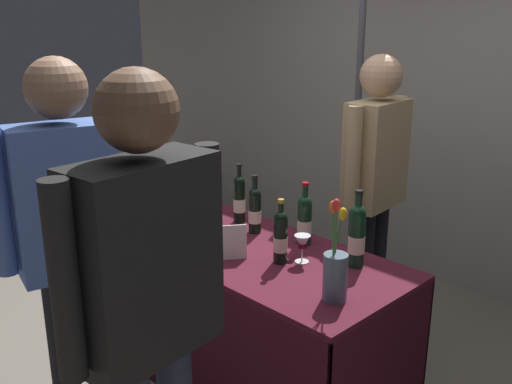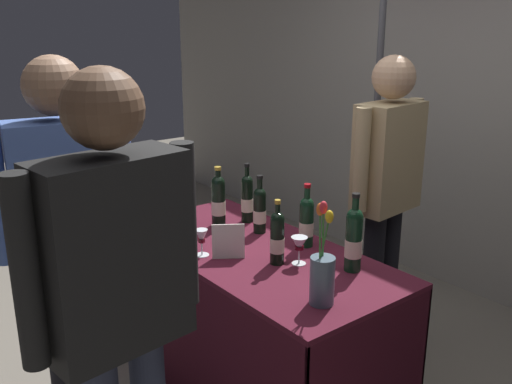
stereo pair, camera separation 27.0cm
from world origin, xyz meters
The scene contains 18 objects.
back_partition centered at (0.00, 1.96, 1.60)m, with size 7.62×0.12×3.19m, color #9E998E.
tasting_table centered at (0.00, 0.00, 0.54)m, with size 1.53×0.74×0.79m.
featured_wine_bottle centered at (-0.36, 0.22, 0.93)m, with size 0.07×0.07×0.34m.
display_bottle_0 centered at (-0.18, 0.17, 0.92)m, with size 0.07×0.07×0.32m.
display_bottle_1 centered at (0.18, -0.02, 0.92)m, with size 0.07×0.07×0.31m.
display_bottle_2 centered at (-0.40, 0.06, 0.94)m, with size 0.08×0.08×0.33m.
display_bottle_3 centered at (0.11, 0.23, 0.93)m, with size 0.07×0.07×0.32m.
display_bottle_4 centered at (-0.56, -0.22, 0.94)m, with size 0.08×0.08×0.34m.
display_bottle_5 centered at (0.45, 0.20, 0.95)m, with size 0.08×0.08×0.36m.
wine_glass_near_vendor centered at (-0.11, -0.24, 0.88)m, with size 0.07×0.07×0.13m.
wine_glass_mid centered at (0.25, 0.06, 0.89)m, with size 0.08×0.08×0.13m.
wine_glass_near_taster centered at (-0.52, -0.09, 0.89)m, with size 0.08×0.08×0.14m.
flower_vase centered at (0.59, -0.13, 0.92)m, with size 0.10×0.10×0.43m.
brochure_stand centered at (-0.01, -0.16, 0.88)m, with size 0.15×0.01×0.17m, color silver.
vendor_presenter centered at (0.09, 0.86, 1.03)m, with size 0.25×0.57×1.71m.
taster_foreground_right centered at (-0.24, -0.83, 1.06)m, with size 0.29×0.57×1.75m.
taster_foreground_left centered at (0.50, -0.95, 1.07)m, with size 0.26×0.62×1.76m.
booth_signpost centered at (-0.30, 1.21, 1.40)m, with size 0.50×0.04×2.37m.
Camera 1 is at (1.85, -1.81, 1.89)m, focal length 39.75 mm.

